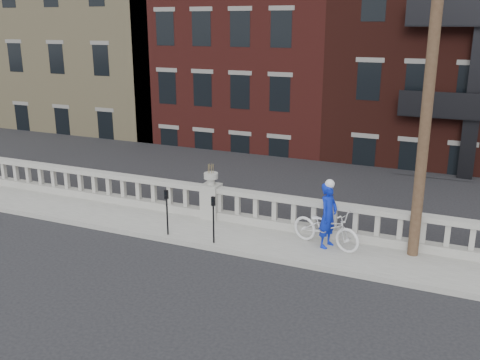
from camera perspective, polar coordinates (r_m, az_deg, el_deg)
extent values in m
plane|color=black|center=(14.02, -10.46, -9.67)|extent=(120.00, 120.00, 0.00)
cube|color=gray|center=(16.32, -4.56, -5.30)|extent=(32.00, 2.20, 0.15)
cube|color=gray|center=(17.03, -3.06, -3.60)|extent=(28.00, 0.34, 0.25)
cube|color=gray|center=(16.77, -3.10, -0.95)|extent=(28.00, 0.34, 0.16)
cube|color=gray|center=(16.89, -3.08, -2.24)|extent=(0.55, 0.55, 1.10)
cylinder|color=gray|center=(16.69, -3.11, -0.13)|extent=(0.24, 0.24, 0.20)
cylinder|color=gray|center=(16.64, -3.12, 0.46)|extent=(0.44, 0.44, 0.18)
cube|color=#605E59|center=(18.41, -2.43, -11.18)|extent=(36.00, 0.50, 5.15)
cube|color=black|center=(38.67, 11.96, -1.01)|extent=(80.00, 44.00, 0.50)
cube|color=#595651|center=(22.82, -2.31, -7.09)|extent=(16.00, 7.00, 4.00)
cube|color=#9B8B64|center=(39.60, -14.43, 14.34)|extent=(18.00, 16.00, 20.00)
cube|color=#4A1915|center=(32.54, 3.43, 9.16)|extent=(10.00, 14.00, 14.00)
cube|color=black|center=(30.45, 21.58, 8.98)|extent=(10.00, 14.00, 15.50)
cylinder|color=#422D1E|center=(13.97, 19.74, 11.59)|extent=(0.28, 0.28, 10.00)
cylinder|color=black|center=(15.66, -7.76, -3.91)|extent=(0.05, 0.05, 1.10)
cube|color=black|center=(15.43, -7.86, -1.54)|extent=(0.10, 0.08, 0.26)
cube|color=black|center=(15.39, -7.95, -1.45)|extent=(0.06, 0.01, 0.08)
cylinder|color=black|center=(14.96, -2.84, -4.75)|extent=(0.05, 0.05, 1.10)
cube|color=black|center=(14.73, -2.88, -2.28)|extent=(0.10, 0.08, 0.26)
cube|color=black|center=(14.68, -2.96, -2.19)|extent=(0.06, 0.01, 0.08)
imported|color=silver|center=(14.93, 9.15, -5.03)|extent=(2.18, 1.27, 1.08)
imported|color=#0B21AA|center=(14.79, 9.39, -3.73)|extent=(0.59, 0.75, 1.82)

